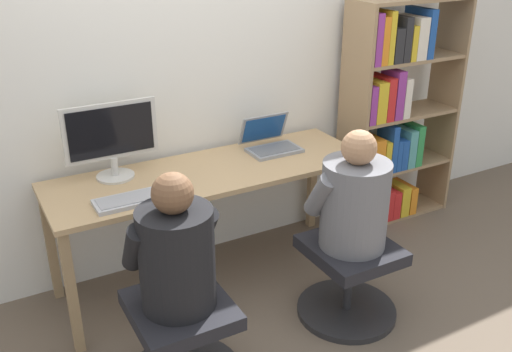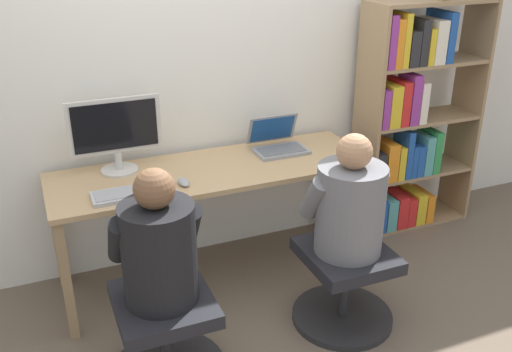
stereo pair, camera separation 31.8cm
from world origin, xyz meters
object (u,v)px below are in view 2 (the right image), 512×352
office_chair_right (344,282)px  person_at_monitor (159,246)px  office_chair_left (166,334)px  person_at_laptop (350,204)px  laptop (278,143)px  bookshelf (408,125)px  keyboard (133,193)px  desktop_monitor (116,133)px

office_chair_right → person_at_monitor: person_at_monitor is taller
office_chair_left → person_at_laptop: size_ratio=0.86×
laptop → person_at_laptop: bearing=-87.1°
person_at_laptop → bookshelf: 1.23m
keyboard → office_chair_left: size_ratio=0.77×
laptop → keyboard: 1.00m
desktop_monitor → person_at_laptop: desktop_monitor is taller
desktop_monitor → bookshelf: 1.95m
person_at_laptop → keyboard: bearing=153.3°
laptop → person_at_laptop: 0.80m
desktop_monitor → keyboard: bearing=-88.4°
office_chair_right → person_at_laptop: size_ratio=0.86×
laptop → person_at_monitor: size_ratio=0.50×
person_at_monitor → person_at_laptop: 1.00m
keyboard → person_at_monitor: 0.54m
desktop_monitor → keyboard: (0.01, -0.34, -0.22)m
person_at_monitor → person_at_laptop: size_ratio=1.00×
keyboard → office_chair_right: size_ratio=0.77×
office_chair_right → laptop: bearing=92.8°
laptop → office_chair_right: bearing=-87.2°
person_at_monitor → office_chair_right: bearing=1.9°
desktop_monitor → laptop: 0.99m
person_at_laptop → bookshelf: bookshelf is taller
office_chair_right → keyboard: bearing=153.1°
laptop → office_chair_left: (-0.96, -0.84, -0.53)m
keyboard → laptop: bearing=16.8°
office_chair_left → bookshelf: 2.17m
desktop_monitor → laptop: size_ratio=1.60×
laptop → office_chair_right: size_ratio=0.57×
keyboard → office_chair_left: (-0.00, -0.55, -0.50)m
person_at_monitor → desktop_monitor: bearing=90.6°
keyboard → office_chair_right: (1.00, -0.51, -0.50)m
person_at_monitor → keyboard: bearing=89.9°
desktop_monitor → person_at_laptop: size_ratio=0.79×
office_chair_left → bookshelf: size_ratio=0.35×
person_at_laptop → bookshelf: size_ratio=0.41×
office_chair_right → bookshelf: size_ratio=0.35×
person_at_laptop → office_chair_right: bearing=-90.0°
laptop → bookshelf: bookshelf is taller
laptop → person_at_monitor: person_at_monitor is taller
desktop_monitor → keyboard: size_ratio=1.20×
person_at_laptop → laptop: bearing=92.9°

